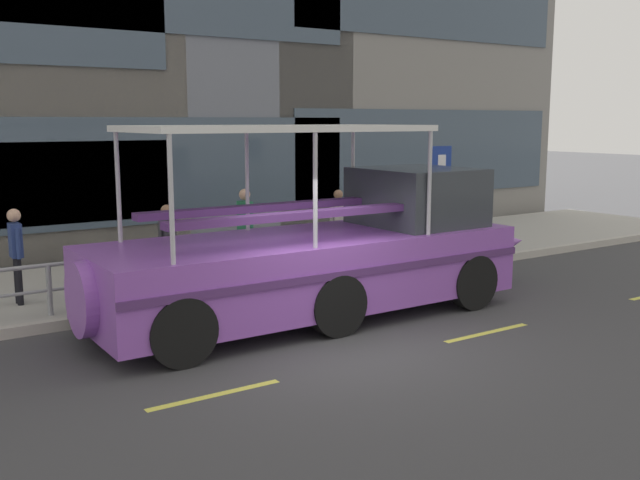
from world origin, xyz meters
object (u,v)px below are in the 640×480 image
at_px(pedestrian_near_bow, 338,217).
at_px(pedestrian_mid_right, 168,238).
at_px(pedestrian_near_stern, 16,247).
at_px(parking_sign, 440,182).
at_px(duck_tour_boat, 333,253).
at_px(pedestrian_mid_left, 245,221).

relative_size(pedestrian_near_bow, pedestrian_mid_right, 0.98).
relative_size(pedestrian_mid_right, pedestrian_near_stern, 0.96).
bearing_deg(parking_sign, pedestrian_mid_right, 176.79).
xyz_separation_m(pedestrian_mid_right, pedestrian_near_stern, (-2.64, 0.35, 0.04)).
distance_m(parking_sign, duck_tour_boat, 5.26).
height_order(parking_sign, pedestrian_mid_left, parking_sign).
distance_m(pedestrian_near_bow, pedestrian_mid_right, 4.66).
height_order(parking_sign, pedestrian_near_bow, parking_sign).
bearing_deg(pedestrian_mid_left, pedestrian_near_bow, 3.43).
xyz_separation_m(duck_tour_boat, pedestrian_mid_right, (-1.98, 2.69, 0.08)).
relative_size(duck_tour_boat, pedestrian_mid_left, 5.29).
relative_size(duck_tour_boat, pedestrian_near_stern, 5.52).
relative_size(parking_sign, pedestrian_mid_right, 1.60).
xyz_separation_m(pedestrian_mid_left, pedestrian_near_stern, (-4.68, -0.36, -0.04)).
relative_size(parking_sign, pedestrian_near_stern, 1.54).
bearing_deg(parking_sign, duck_tour_boat, -153.51).
bearing_deg(duck_tour_boat, parking_sign, 26.49).
distance_m(pedestrian_mid_left, pedestrian_mid_right, 2.16).
bearing_deg(parking_sign, pedestrian_near_stern, 175.53).
xyz_separation_m(pedestrian_near_bow, pedestrian_mid_right, (-4.58, -0.87, 0.02)).
bearing_deg(pedestrian_near_bow, pedestrian_mid_right, -169.28).
height_order(duck_tour_boat, pedestrian_near_stern, duck_tour_boat).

